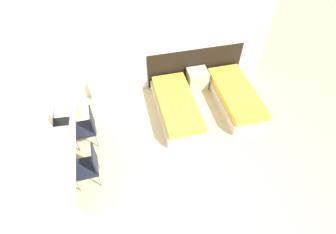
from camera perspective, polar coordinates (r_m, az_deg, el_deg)
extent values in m
plane|color=beige|center=(5.18, 5.51, -20.76)|extent=(20.00, 20.00, 0.00)
cube|color=white|center=(6.42, -3.58, 15.82)|extent=(6.04, 0.05, 2.70)
cube|color=white|center=(5.19, -27.93, -0.53)|extent=(0.05, 4.66, 2.70)
cube|color=black|center=(7.11, 5.90, 11.04)|extent=(2.56, 0.03, 1.01)
cube|color=beige|center=(6.44, 1.90, 1.86)|extent=(0.92, 2.04, 0.26)
cube|color=gold|center=(6.29, 1.95, 3.15)|extent=(0.84, 1.96, 0.16)
cube|color=beige|center=(6.90, 14.36, 3.95)|extent=(0.92, 2.04, 0.26)
cube|color=gold|center=(6.76, 14.69, 5.20)|extent=(0.84, 1.96, 0.16)
cube|color=beige|center=(7.08, 6.36, 8.27)|extent=(0.51, 0.44, 0.53)
cube|color=silver|center=(6.93, -13.71, 6.04)|extent=(0.71, 0.12, 0.56)
cube|color=beige|center=(5.43, -22.61, -5.09)|extent=(0.61, 2.57, 0.04)
cube|color=beige|center=(5.10, -21.78, -19.07)|extent=(0.55, 0.04, 0.74)
cube|color=beige|center=(6.55, -21.25, 1.66)|extent=(0.55, 0.04, 0.74)
cube|color=black|center=(5.89, -17.73, -2.55)|extent=(0.48, 0.48, 0.05)
cube|color=black|center=(5.67, -16.19, -0.47)|extent=(0.05, 0.42, 0.47)
cylinder|color=slate|center=(5.97, -19.00, -5.82)|extent=(0.02, 0.02, 0.42)
cylinder|color=slate|center=(6.23, -19.17, -2.85)|extent=(0.02, 0.02, 0.42)
cylinder|color=slate|center=(5.92, -15.16, -5.08)|extent=(0.02, 0.02, 0.42)
cylinder|color=slate|center=(6.17, -15.51, -2.12)|extent=(0.02, 0.02, 0.42)
cube|color=black|center=(5.31, -17.47, -10.54)|extent=(0.48, 0.48, 0.05)
cube|color=black|center=(5.07, -15.71, -8.63)|extent=(0.04, 0.42, 0.47)
cylinder|color=slate|center=(5.44, -18.94, -13.96)|extent=(0.02, 0.02, 0.42)
cylinder|color=slate|center=(5.65, -19.06, -10.36)|extent=(0.02, 0.02, 0.42)
cylinder|color=slate|center=(5.38, -14.61, -13.30)|extent=(0.02, 0.02, 0.42)
cylinder|color=slate|center=(5.59, -14.95, -9.69)|extent=(0.02, 0.02, 0.42)
cube|color=black|center=(5.72, -22.16, -0.95)|extent=(0.32, 0.25, 0.02)
cube|color=black|center=(5.65, -23.62, -0.06)|extent=(0.12, 0.23, 0.29)
cube|color=#1E4793|center=(5.15, -22.94, -8.94)|extent=(0.36, 0.26, 0.01)
cube|color=white|center=(5.14, -22.97, -8.89)|extent=(0.34, 0.25, 0.01)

